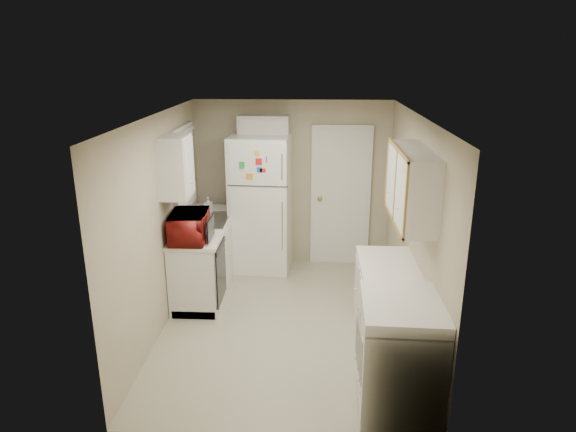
{
  "coord_description": "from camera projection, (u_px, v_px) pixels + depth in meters",
  "views": [
    {
      "loc": [
        0.28,
        -5.35,
        3.02
      ],
      "look_at": [
        0.0,
        0.5,
        1.15
      ],
      "focal_mm": 32.0,
      "sensor_mm": 36.0,
      "label": 1
    }
  ],
  "objects": [
    {
      "name": "soap_bottle",
      "position": [
        208.0,
        206.0,
        7.1
      ],
      "size": [
        0.11,
        0.11,
        0.22
      ],
      "primitive_type": "imported",
      "rotation": [
        0.0,
        0.0,
        -0.1
      ],
      "color": "white",
      "rests_on": "left_counter"
    },
    {
      "name": "ceiling",
      "position": [
        286.0,
        116.0,
        5.3
      ],
      "size": [
        3.8,
        3.8,
        0.0
      ],
      "primitive_type": "plane",
      "color": "white",
      "rests_on": "floor"
    },
    {
      "name": "left_counter",
      "position": [
        207.0,
        256.0,
        6.8
      ],
      "size": [
        0.6,
        1.8,
        0.9
      ],
      "primitive_type": "cube",
      "color": "silver",
      "rests_on": "floor"
    },
    {
      "name": "refrigerator",
      "position": [
        261.0,
        204.0,
        7.23
      ],
      "size": [
        0.85,
        0.83,
        1.95
      ],
      "primitive_type": "cube",
      "rotation": [
        0.0,
        0.0,
        -0.06
      ],
      "color": "silver",
      "rests_on": "floor"
    },
    {
      "name": "interior_door",
      "position": [
        341.0,
        197.0,
        7.45
      ],
      "size": [
        0.86,
        0.06,
        2.08
      ],
      "primitive_type": "cube",
      "color": "silver",
      "rests_on": "floor"
    },
    {
      "name": "right_counter",
      "position": [
        392.0,
        325.0,
        5.08
      ],
      "size": [
        0.6,
        2.0,
        0.9
      ],
      "primitive_type": "cube",
      "color": "silver",
      "rests_on": "floor"
    },
    {
      "name": "wall_left",
      "position": [
        161.0,
        224.0,
        5.73
      ],
      "size": [
        3.8,
        3.8,
        0.0
      ],
      "primitive_type": "plane",
      "color": "#B3A88A",
      "rests_on": "floor"
    },
    {
      "name": "stove",
      "position": [
        399.0,
        354.0,
        4.48
      ],
      "size": [
        0.71,
        0.87,
        1.03
      ],
      "primitive_type": "cube",
      "rotation": [
        0.0,
        0.0,
        -0.04
      ],
      "color": "silver",
      "rests_on": "floor"
    },
    {
      "name": "dishwasher",
      "position": [
        220.0,
        272.0,
        6.2
      ],
      "size": [
        0.03,
        0.58,
        0.72
      ],
      "primitive_type": "cube",
      "color": "black",
      "rests_on": "floor"
    },
    {
      "name": "floor",
      "position": [
        286.0,
        322.0,
        6.03
      ],
      "size": [
        3.8,
        3.8,
        0.0
      ],
      "primitive_type": "plane",
      "color": "beige",
      "rests_on": "ground"
    },
    {
      "name": "upper_cabinet_right",
      "position": [
        412.0,
        185.0,
        4.95
      ],
      "size": [
        0.3,
        1.2,
        0.7
      ],
      "primitive_type": "cube",
      "color": "silver",
      "rests_on": "wall_right"
    },
    {
      "name": "cabinet_over_fridge",
      "position": [
        264.0,
        130.0,
        7.1
      ],
      "size": [
        0.7,
        0.3,
        0.4
      ],
      "primitive_type": "cube",
      "color": "silver",
      "rests_on": "wall_back"
    },
    {
      "name": "window_blinds",
      "position": [
        185.0,
        168.0,
        6.6
      ],
      "size": [
        0.1,
        0.98,
        1.08
      ],
      "primitive_type": "cube",
      "color": "silver",
      "rests_on": "wall_left"
    },
    {
      "name": "wall_front",
      "position": [
        273.0,
        307.0,
        3.85
      ],
      "size": [
        2.8,
        2.8,
        0.0
      ],
      "primitive_type": "plane",
      "color": "#B3A88A",
      "rests_on": "floor"
    },
    {
      "name": "microwave",
      "position": [
        190.0,
        228.0,
        6.03
      ],
      "size": [
        0.63,
        0.38,
        0.41
      ],
      "primitive_type": "imported",
      "rotation": [
        0.0,
        0.0,
        1.64
      ],
      "color": "maroon",
      "rests_on": "left_counter"
    },
    {
      "name": "upper_cabinet_left",
      "position": [
        176.0,
        167.0,
        5.75
      ],
      "size": [
        0.3,
        0.45,
        0.7
      ],
      "primitive_type": "cube",
      "color": "silver",
      "rests_on": "wall_left"
    },
    {
      "name": "sink",
      "position": [
        207.0,
        223.0,
        6.81
      ],
      "size": [
        0.54,
        0.74,
        0.16
      ],
      "primitive_type": "cube",
      "color": "gray",
      "rests_on": "left_counter"
    },
    {
      "name": "wall_back",
      "position": [
        293.0,
        184.0,
        7.47
      ],
      "size": [
        2.8,
        2.8,
        0.0
      ],
      "primitive_type": "plane",
      "color": "#B3A88A",
      "rests_on": "floor"
    },
    {
      "name": "wall_right",
      "position": [
        414.0,
        227.0,
        5.6
      ],
      "size": [
        3.8,
        3.8,
        0.0
      ],
      "primitive_type": "plane",
      "color": "#B3A88A",
      "rests_on": "floor"
    }
  ]
}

